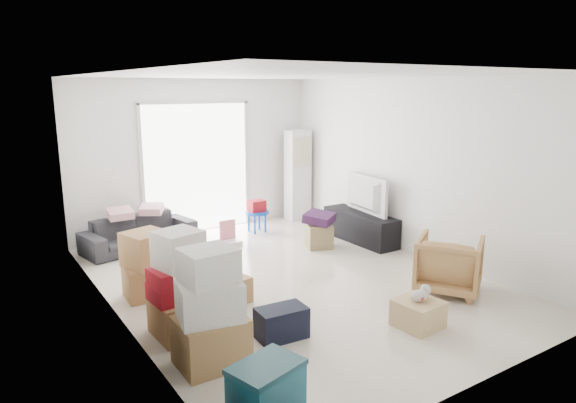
% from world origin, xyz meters
% --- Properties ---
extents(room_shell, '(4.98, 6.48, 3.18)m').
position_xyz_m(room_shell, '(0.00, 0.00, 1.35)').
color(room_shell, beige).
rests_on(room_shell, ground).
extents(sliding_door, '(2.10, 0.04, 2.33)m').
position_xyz_m(sliding_door, '(0.00, 2.98, 1.24)').
color(sliding_door, white).
rests_on(sliding_door, room_shell).
extents(ac_tower, '(0.45, 0.30, 1.75)m').
position_xyz_m(ac_tower, '(1.95, 2.65, 0.88)').
color(ac_tower, silver).
rests_on(ac_tower, room_shell).
extents(tv_console, '(0.44, 1.47, 0.49)m').
position_xyz_m(tv_console, '(2.00, 0.84, 0.24)').
color(tv_console, black).
rests_on(tv_console, room_shell).
extents(television, '(0.75, 1.15, 0.14)m').
position_xyz_m(television, '(2.00, 0.84, 0.56)').
color(television, black).
rests_on(television, tv_console).
extents(sofa, '(1.85, 0.84, 0.70)m').
position_xyz_m(sofa, '(-1.24, 2.50, 0.35)').
color(sofa, '#2A2A2F').
rests_on(sofa, room_shell).
extents(pillow_left, '(0.38, 0.30, 0.12)m').
position_xyz_m(pillow_left, '(-1.52, 2.52, 0.76)').
color(pillow_left, '#DB9FAB').
rests_on(pillow_left, sofa).
extents(pillow_right, '(0.49, 0.47, 0.13)m').
position_xyz_m(pillow_right, '(-1.01, 2.54, 0.76)').
color(pillow_right, '#DB9FAB').
rests_on(pillow_right, sofa).
extents(armchair, '(1.02, 1.03, 0.79)m').
position_xyz_m(armchair, '(1.49, -1.44, 0.39)').
color(armchair, tan).
rests_on(armchair, room_shell).
extents(storage_bins, '(0.60, 0.49, 0.60)m').
position_xyz_m(storage_bins, '(-1.90, -2.59, 0.30)').
color(storage_bins, '#104759').
rests_on(storage_bins, room_shell).
extents(box_stack_a, '(0.65, 0.57, 1.14)m').
position_xyz_m(box_stack_a, '(-1.80, -1.41, 0.51)').
color(box_stack_a, olive).
rests_on(box_stack_a, room_shell).
extents(box_stack_b, '(0.63, 0.58, 1.13)m').
position_xyz_m(box_stack_b, '(-1.80, -0.68, 0.49)').
color(box_stack_b, olive).
rests_on(box_stack_b, room_shell).
extents(box_stack_c, '(0.59, 0.59, 0.83)m').
position_xyz_m(box_stack_c, '(-1.77, 0.49, 0.40)').
color(box_stack_c, olive).
rests_on(box_stack_c, room_shell).
extents(loose_box, '(0.44, 0.44, 0.31)m').
position_xyz_m(loose_box, '(-0.98, -0.23, 0.16)').
color(loose_box, olive).
rests_on(loose_box, room_shell).
extents(duffel_bag, '(0.54, 0.35, 0.33)m').
position_xyz_m(duffel_bag, '(-0.97, -1.33, 0.16)').
color(duffel_bag, black).
rests_on(duffel_bag, room_shell).
extents(ottoman, '(0.51, 0.51, 0.39)m').
position_xyz_m(ottoman, '(1.20, 0.94, 0.19)').
color(ottoman, '#948856').
rests_on(ottoman, room_shell).
extents(blanket, '(0.59, 0.59, 0.14)m').
position_xyz_m(blanket, '(1.20, 0.94, 0.46)').
color(blanket, '#3B1A42').
rests_on(blanket, ottoman).
extents(kids_table, '(0.44, 0.44, 0.58)m').
position_xyz_m(kids_table, '(0.82, 2.29, 0.41)').
color(kids_table, '#0843B9').
rests_on(kids_table, room_shell).
extents(toy_walker, '(0.31, 0.27, 0.41)m').
position_xyz_m(toy_walker, '(0.05, 1.87, 0.11)').
color(toy_walker, silver).
rests_on(toy_walker, room_shell).
extents(wood_crate, '(0.48, 0.48, 0.30)m').
position_xyz_m(wood_crate, '(0.41, -1.93, 0.15)').
color(wood_crate, tan).
rests_on(wood_crate, room_shell).
extents(plush_bunny, '(0.30, 0.18, 0.15)m').
position_xyz_m(plush_bunny, '(0.45, -1.93, 0.37)').
color(plush_bunny, '#B2ADA8').
rests_on(plush_bunny, wood_crate).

